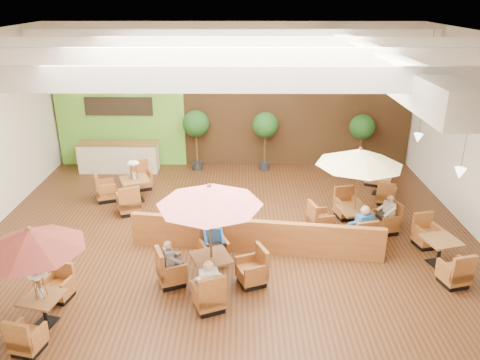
{
  "coord_description": "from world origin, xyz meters",
  "views": [
    {
      "loc": [
        0.36,
        -11.9,
        6.54
      ],
      "look_at": [
        0.3,
        0.5,
        1.5
      ],
      "focal_mm": 35.0,
      "sensor_mm": 36.0,
      "label": 1
    }
  ],
  "objects_px": {
    "diner_2": "(171,258)",
    "diner_3": "(362,223)",
    "table_3": "(127,188)",
    "diner_0": "(208,280)",
    "topiary_1": "(265,127)",
    "topiary_0": "(196,126)",
    "diner_1": "(214,237)",
    "diner_4": "(388,210)",
    "booth_divider": "(255,236)",
    "table_1": "(210,217)",
    "table_2": "(358,175)",
    "table_4": "(439,252)",
    "service_counter": "(119,157)",
    "topiary_2": "(362,129)",
    "table_0": "(33,252)",
    "table_5": "(379,185)"
  },
  "relations": [
    {
      "from": "diner_2",
      "to": "diner_3",
      "type": "height_order",
      "value": "diner_3"
    },
    {
      "from": "table_3",
      "to": "diner_0",
      "type": "distance_m",
      "value": 6.52
    },
    {
      "from": "topiary_1",
      "to": "topiary_0",
      "type": "bearing_deg",
      "value": 180.0
    },
    {
      "from": "diner_1",
      "to": "diner_3",
      "type": "relative_size",
      "value": 0.86
    },
    {
      "from": "topiary_0",
      "to": "diner_4",
      "type": "xyz_separation_m",
      "value": [
        5.92,
        -5.13,
        -1.03
      ]
    },
    {
      "from": "diner_0",
      "to": "diner_2",
      "type": "distance_m",
      "value": 1.35
    },
    {
      "from": "booth_divider",
      "to": "topiary_1",
      "type": "distance_m",
      "value": 6.39
    },
    {
      "from": "booth_divider",
      "to": "diner_1",
      "type": "xyz_separation_m",
      "value": [
        -1.06,
        -0.53,
        0.27
      ]
    },
    {
      "from": "table_3",
      "to": "diner_2",
      "type": "relative_size",
      "value": 3.97
    },
    {
      "from": "diner_0",
      "to": "diner_1",
      "type": "bearing_deg",
      "value": 72.42
    },
    {
      "from": "topiary_1",
      "to": "diner_2",
      "type": "height_order",
      "value": "topiary_1"
    },
    {
      "from": "booth_divider",
      "to": "table_1",
      "type": "height_order",
      "value": "table_1"
    },
    {
      "from": "table_3",
      "to": "topiary_0",
      "type": "bearing_deg",
      "value": 32.93
    },
    {
      "from": "table_2",
      "to": "booth_divider",
      "type": "bearing_deg",
      "value": -173.64
    },
    {
      "from": "diner_2",
      "to": "topiary_1",
      "type": "bearing_deg",
      "value": 141.1
    },
    {
      "from": "diner_1",
      "to": "table_4",
      "type": "bearing_deg",
      "value": 167.35
    },
    {
      "from": "booth_divider",
      "to": "table_1",
      "type": "xyz_separation_m",
      "value": [
        -1.06,
        -1.49,
        1.31
      ]
    },
    {
      "from": "service_counter",
      "to": "diner_3",
      "type": "bearing_deg",
      "value": -36.43
    },
    {
      "from": "service_counter",
      "to": "diner_2",
      "type": "relative_size",
      "value": 4.23
    },
    {
      "from": "service_counter",
      "to": "diner_1",
      "type": "distance_m",
      "value": 7.72
    },
    {
      "from": "topiary_1",
      "to": "booth_divider",
      "type": "bearing_deg",
      "value": -94.88
    },
    {
      "from": "table_2",
      "to": "diner_4",
      "type": "height_order",
      "value": "table_2"
    },
    {
      "from": "diner_0",
      "to": "topiary_2",
      "type": "bearing_deg",
      "value": 41.18
    },
    {
      "from": "diner_2",
      "to": "topiary_2",
      "type": "bearing_deg",
      "value": 120.51
    },
    {
      "from": "table_1",
      "to": "diner_1",
      "type": "bearing_deg",
      "value": 68.0
    },
    {
      "from": "service_counter",
      "to": "topiary_1",
      "type": "bearing_deg",
      "value": 2.03
    },
    {
      "from": "table_2",
      "to": "topiary_1",
      "type": "distance_m",
      "value": 5.64
    },
    {
      "from": "table_0",
      "to": "table_1",
      "type": "distance_m",
      "value": 3.71
    },
    {
      "from": "table_1",
      "to": "diner_3",
      "type": "height_order",
      "value": "table_1"
    },
    {
      "from": "booth_divider",
      "to": "diner_4",
      "type": "xyz_separation_m",
      "value": [
        3.82,
        1.12,
        0.26
      ]
    },
    {
      "from": "table_2",
      "to": "diner_0",
      "type": "xyz_separation_m",
      "value": [
        -3.93,
        -3.56,
        -1.02
      ]
    },
    {
      "from": "table_4",
      "to": "table_3",
      "type": "bearing_deg",
      "value": 141.78
    },
    {
      "from": "diner_0",
      "to": "booth_divider",
      "type": "bearing_deg",
      "value": 48.91
    },
    {
      "from": "table_5",
      "to": "diner_0",
      "type": "xyz_separation_m",
      "value": [
        -5.44,
        -6.34,
        0.44
      ]
    },
    {
      "from": "table_2",
      "to": "table_5",
      "type": "bearing_deg",
      "value": 46.57
    },
    {
      "from": "service_counter",
      "to": "table_0",
      "type": "distance_m",
      "value": 9.08
    },
    {
      "from": "table_4",
      "to": "diner_0",
      "type": "distance_m",
      "value": 6.07
    },
    {
      "from": "table_3",
      "to": "diner_2",
      "type": "bearing_deg",
      "value": -88.21
    },
    {
      "from": "service_counter",
      "to": "topiary_0",
      "type": "distance_m",
      "value": 3.23
    },
    {
      "from": "booth_divider",
      "to": "diner_3",
      "type": "height_order",
      "value": "diner_3"
    },
    {
      "from": "table_4",
      "to": "topiary_1",
      "type": "relative_size",
      "value": 1.11
    },
    {
      "from": "table_2",
      "to": "diner_4",
      "type": "relative_size",
      "value": 3.75
    },
    {
      "from": "table_1",
      "to": "table_4",
      "type": "distance_m",
      "value": 6.0
    },
    {
      "from": "topiary_0",
      "to": "topiary_1",
      "type": "bearing_deg",
      "value": 0.0
    },
    {
      "from": "diner_3",
      "to": "table_0",
      "type": "bearing_deg",
      "value": 179.33
    },
    {
      "from": "table_3",
      "to": "table_5",
      "type": "xyz_separation_m",
      "value": [
        8.53,
        0.6,
        -0.13
      ]
    },
    {
      "from": "table_0",
      "to": "diner_0",
      "type": "bearing_deg",
      "value": 21.4
    },
    {
      "from": "table_5",
      "to": "diner_2",
      "type": "distance_m",
      "value": 8.37
    },
    {
      "from": "booth_divider",
      "to": "topiary_1",
      "type": "height_order",
      "value": "topiary_1"
    },
    {
      "from": "diner_0",
      "to": "diner_3",
      "type": "relative_size",
      "value": 0.94
    }
  ]
}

